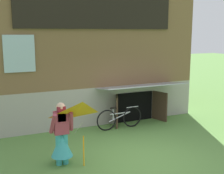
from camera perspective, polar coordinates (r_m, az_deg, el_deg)
ground_plane at (r=7.81m, az=5.82°, el=-13.47°), size 60.00×60.00×0.00m
log_house at (r=11.98m, az=-6.63°, el=8.15°), size 7.62×5.62×5.39m
person at (r=7.31m, az=-9.64°, el=-9.82°), size 0.61×0.52×1.54m
kite at (r=6.69m, az=-5.59°, el=-6.34°), size 0.92×1.01×1.51m
bicycle_silver at (r=9.88m, az=1.47°, el=-5.99°), size 1.65×0.08×0.75m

